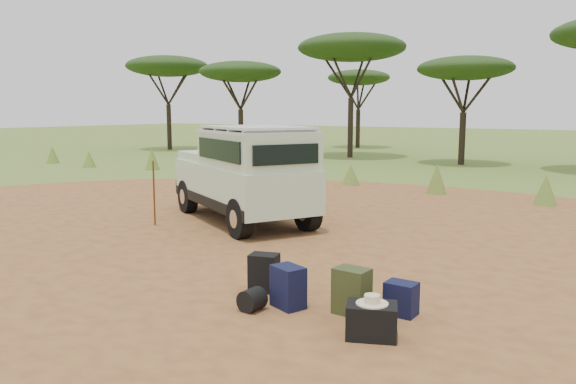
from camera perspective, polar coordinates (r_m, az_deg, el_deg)
The scene contains 13 objects.
ground at distance 9.23m, azimuth -2.92°, elevation -6.98°, with size 140.00×140.00×0.00m, color olive.
dirt_clearing at distance 9.23m, azimuth -2.92°, elevation -6.96°, with size 23.00×23.00×0.01m, color #9C6933.
grass_fringe at distance 16.80m, azimuth 15.09°, elevation 1.08°, with size 36.60×1.60×0.90m.
acacia_treeline at distance 27.48m, azimuth 24.23°, elevation 12.69°, with size 46.70×13.20×6.26m.
safari_vehicle at distance 12.23m, azimuth -4.39°, elevation 1.64°, with size 4.58×3.55×2.11m.
walking_staff at distance 11.96m, azimuth -13.45°, elevation -0.18°, with size 0.04×0.04×1.51m, color brown.
backpack_black at distance 7.65m, azimuth -2.45°, elevation -8.20°, with size 0.38×0.28×0.52m, color black.
backpack_navy at distance 7.04m, azimuth 0.01°, elevation -9.64°, with size 0.40×0.29×0.53m, color #111737.
backpack_olive at distance 6.87m, azimuth 6.49°, elevation -10.00°, with size 0.41×0.29×0.57m, color #3D431F.
duffel_navy at distance 6.95m, azimuth 11.42°, elevation -10.59°, with size 0.36×0.27×0.41m, color #111737.
hard_case at distance 6.25m, azimuth 8.50°, elevation -12.83°, with size 0.54×0.38×0.38m, color black.
stuff_sack at distance 6.99m, azimuth -3.66°, elevation -10.87°, with size 0.28×0.28×0.28m, color black.
safari_hat at distance 6.17m, azimuth 8.55°, elevation -10.86°, with size 0.35×0.35×0.10m.
Camera 1 is at (5.26, -7.19, 2.43)m, focal length 35.00 mm.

